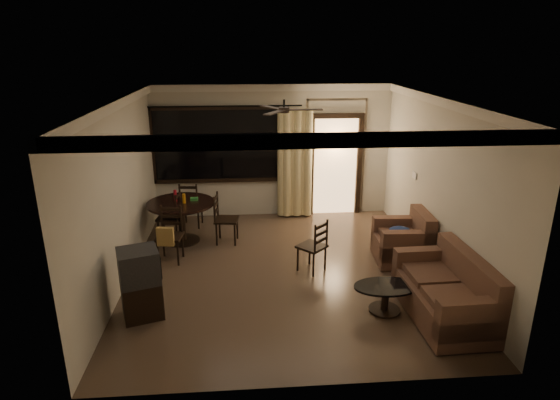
{
  "coord_description": "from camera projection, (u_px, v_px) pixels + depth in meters",
  "views": [
    {
      "loc": [
        -0.61,
        -6.94,
        3.59
      ],
      "look_at": [
        -0.04,
        0.2,
        1.18
      ],
      "focal_mm": 30.0,
      "sensor_mm": 36.0,
      "label": 1
    }
  ],
  "objects": [
    {
      "name": "ground",
      "position": [
        284.0,
        271.0,
        7.75
      ],
      "size": [
        5.5,
        5.5,
        0.0
      ],
      "primitive_type": "plane",
      "color": "#7F6651",
      "rests_on": "ground"
    },
    {
      "name": "room_shell",
      "position": [
        307.0,
        140.0,
        8.88
      ],
      "size": [
        5.5,
        6.7,
        5.5
      ],
      "color": "beige",
      "rests_on": "ground"
    },
    {
      "name": "dining_table",
      "position": [
        181.0,
        211.0,
        8.72
      ],
      "size": [
        1.25,
        1.25,
        1.0
      ],
      "rotation": [
        0.0,
        0.0,
        -0.12
      ],
      "color": "black",
      "rests_on": "ground"
    },
    {
      "name": "dining_chair_west",
      "position": [
        171.0,
        226.0,
        8.91
      ],
      "size": [
        0.47,
        0.47,
        0.95
      ],
      "rotation": [
        0.0,
        0.0,
        -1.69
      ],
      "color": "black",
      "rests_on": "ground"
    },
    {
      "name": "dining_chair_east",
      "position": [
        226.0,
        228.0,
        8.79
      ],
      "size": [
        0.47,
        0.47,
        0.95
      ],
      "rotation": [
        0.0,
        0.0,
        1.45
      ],
      "color": "black",
      "rests_on": "ground"
    },
    {
      "name": "dining_chair_south",
      "position": [
        170.0,
        245.0,
        8.01
      ],
      "size": [
        0.47,
        0.52,
        0.95
      ],
      "rotation": [
        0.0,
        0.0,
        -0.12
      ],
      "color": "black",
      "rests_on": "ground"
    },
    {
      "name": "dining_chair_north",
      "position": [
        192.0,
        213.0,
        9.58
      ],
      "size": [
        0.47,
        0.47,
        0.95
      ],
      "rotation": [
        0.0,
        0.0,
        3.02
      ],
      "color": "black",
      "rests_on": "ground"
    },
    {
      "name": "tv_cabinet",
      "position": [
        141.0,
        283.0,
        6.33
      ],
      "size": [
        0.64,
        0.61,
        0.99
      ],
      "rotation": [
        0.0,
        0.0,
        0.33
      ],
      "color": "black",
      "rests_on": "ground"
    },
    {
      "name": "sofa",
      "position": [
        448.0,
        294.0,
        6.34
      ],
      "size": [
        0.94,
        1.69,
        0.89
      ],
      "rotation": [
        0.0,
        0.0,
        0.03
      ],
      "color": "#41211E",
      "rests_on": "ground"
    },
    {
      "name": "armchair",
      "position": [
        405.0,
        242.0,
        8.0
      ],
      "size": [
        0.91,
        0.91,
        0.87
      ],
      "rotation": [
        0.0,
        0.0,
        -0.05
      ],
      "color": "#41211E",
      "rests_on": "ground"
    },
    {
      "name": "coffee_table",
      "position": [
        386.0,
        294.0,
        6.52
      ],
      "size": [
        0.91,
        0.54,
        0.4
      ],
      "rotation": [
        0.0,
        0.0,
        -0.14
      ],
      "color": "black",
      "rests_on": "ground"
    },
    {
      "name": "side_chair",
      "position": [
        312.0,
        256.0,
        7.69
      ],
      "size": [
        0.56,
        0.56,
        0.9
      ],
      "rotation": [
        0.0,
        0.0,
        3.92
      ],
      "color": "black",
      "rests_on": "ground"
    }
  ]
}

